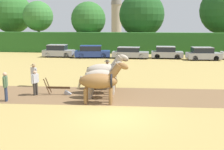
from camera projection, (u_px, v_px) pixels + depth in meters
name	position (u px, v px, depth m)	size (l,w,h in m)	color
ground_plane	(115.00, 116.00, 13.33)	(240.00, 240.00, 0.00)	#A88E4C
plowed_furrow_strip	(42.00, 94.00, 17.38)	(24.70, 4.28, 0.01)	brown
hedgerow	(139.00, 43.00, 40.61)	(73.54, 1.90, 3.00)	#286023
tree_far_left	(12.00, 13.00, 47.98)	(6.79, 6.79, 9.36)	#4C3823
tree_left	(38.00, 16.00, 44.78)	(4.77, 4.77, 7.81)	#4C3823
tree_center_left	(88.00, 19.00, 43.85)	(5.41, 5.41, 7.64)	#4C3823
tree_center	(142.00, 15.00, 43.75)	(7.06, 7.06, 9.17)	#4C3823
tree_center_right	(224.00, 10.00, 42.53)	(7.37, 7.37, 9.97)	brown
draft_horse_lead_left	(100.00, 81.00, 15.21)	(2.85, 1.00, 2.37)	brown
draft_horse_lead_right	(102.00, 77.00, 16.32)	(2.58, 1.00, 2.27)	#B2A38E
draft_horse_trail_left	(104.00, 71.00, 17.40)	(2.79, 1.11, 2.54)	#B2A38E
draft_horse_trail_right	(106.00, 71.00, 18.54)	(2.73, 0.96, 2.34)	#513319
plow	(60.00, 90.00, 17.24)	(1.71, 0.48, 1.13)	#4C331E
farmer_at_plow	(35.00, 81.00, 17.05)	(0.34, 0.60, 1.53)	#38332D
farmer_beside_team	(107.00, 70.00, 20.03)	(0.47, 0.57, 1.78)	#28334C
farmer_onlooker_left	(5.00, 84.00, 15.74)	(0.35, 0.63, 1.66)	#28334C
farmer_onlooker_right	(34.00, 73.00, 19.43)	(0.55, 0.40, 1.60)	#38332D
parked_car_far_left	(58.00, 51.00, 36.28)	(3.95, 1.86, 1.60)	#9E9EA8
parked_car_left	(92.00, 52.00, 35.48)	(4.62, 2.47, 1.56)	navy
parked_car_center_left	(130.00, 53.00, 34.93)	(4.53, 1.84, 1.41)	#9E9EA8
parked_car_center	(167.00, 53.00, 34.83)	(3.89, 1.91, 1.50)	#9E9EA8
parked_car_center_right	(203.00, 54.00, 33.32)	(4.08, 2.25, 1.54)	#9E9EA8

